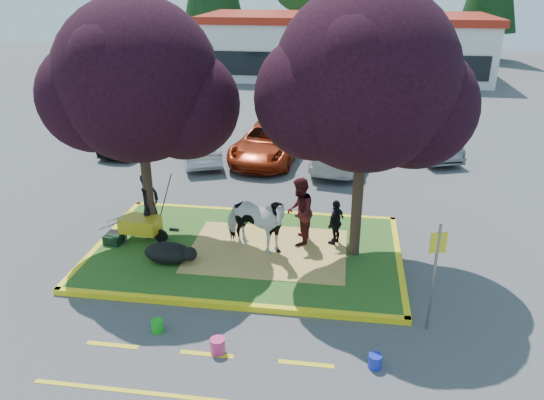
# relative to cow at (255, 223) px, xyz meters

# --- Properties ---
(ground) EXTENTS (90.00, 90.00, 0.00)m
(ground) POSITION_rel_cow_xyz_m (-0.27, 0.07, -0.99)
(ground) COLOR #424244
(ground) RESTS_ON ground
(median_island) EXTENTS (8.00, 5.00, 0.15)m
(median_island) POSITION_rel_cow_xyz_m (-0.27, 0.07, -0.91)
(median_island) COLOR #225119
(median_island) RESTS_ON ground
(curb_near) EXTENTS (8.30, 0.16, 0.15)m
(curb_near) POSITION_rel_cow_xyz_m (-0.27, -2.51, -0.91)
(curb_near) COLOR yellow
(curb_near) RESTS_ON ground
(curb_far) EXTENTS (8.30, 0.16, 0.15)m
(curb_far) POSITION_rel_cow_xyz_m (-0.27, 2.65, -0.91)
(curb_far) COLOR yellow
(curb_far) RESTS_ON ground
(curb_left) EXTENTS (0.16, 5.30, 0.15)m
(curb_left) POSITION_rel_cow_xyz_m (-4.35, 0.07, -0.91)
(curb_left) COLOR yellow
(curb_left) RESTS_ON ground
(curb_right) EXTENTS (0.16, 5.30, 0.15)m
(curb_right) POSITION_rel_cow_xyz_m (3.81, 0.07, -0.91)
(curb_right) COLOR yellow
(curb_right) RESTS_ON ground
(straw_bedding) EXTENTS (4.20, 3.00, 0.01)m
(straw_bedding) POSITION_rel_cow_xyz_m (0.33, 0.07, -0.83)
(straw_bedding) COLOR #E2B65D
(straw_bedding) RESTS_ON median_island
(tree_purple_left) EXTENTS (5.06, 4.20, 6.51)m
(tree_purple_left) POSITION_rel_cow_xyz_m (-3.05, 0.45, 3.37)
(tree_purple_left) COLOR black
(tree_purple_left) RESTS_ON median_island
(tree_purple_right) EXTENTS (5.30, 4.40, 6.82)m
(tree_purple_right) POSITION_rel_cow_xyz_m (2.65, 0.25, 3.58)
(tree_purple_right) COLOR black
(tree_purple_right) RESTS_ON median_island
(fire_lane_stripe_a) EXTENTS (1.10, 0.12, 0.01)m
(fire_lane_stripe_a) POSITION_rel_cow_xyz_m (-2.27, -4.13, -0.98)
(fire_lane_stripe_a) COLOR yellow
(fire_lane_stripe_a) RESTS_ON ground
(fire_lane_stripe_b) EXTENTS (1.10, 0.12, 0.01)m
(fire_lane_stripe_b) POSITION_rel_cow_xyz_m (-0.27, -4.13, -0.98)
(fire_lane_stripe_b) COLOR yellow
(fire_lane_stripe_b) RESTS_ON ground
(fire_lane_stripe_c) EXTENTS (1.10, 0.12, 0.01)m
(fire_lane_stripe_c) POSITION_rel_cow_xyz_m (1.73, -4.13, -0.98)
(fire_lane_stripe_c) COLOR yellow
(fire_lane_stripe_c) RESTS_ON ground
(fire_lane_long) EXTENTS (6.00, 0.10, 0.01)m
(fire_lane_long) POSITION_rel_cow_xyz_m (-0.27, -5.33, -0.98)
(fire_lane_long) COLOR yellow
(fire_lane_long) RESTS_ON ground
(retail_building) EXTENTS (20.40, 8.40, 4.40)m
(retail_building) POSITION_rel_cow_xyz_m (1.73, 28.06, 1.26)
(retail_building) COLOR silver
(retail_building) RESTS_ON ground
(cow) EXTENTS (2.17, 1.54, 1.67)m
(cow) POSITION_rel_cow_xyz_m (0.00, 0.00, 0.00)
(cow) COLOR silver
(cow) RESTS_ON median_island
(calf) EXTENTS (1.42, 1.14, 0.54)m
(calf) POSITION_rel_cow_xyz_m (-2.12, -0.91, -0.57)
(calf) COLOR black
(calf) RESTS_ON median_island
(handler) EXTENTS (0.59, 0.76, 1.85)m
(handler) POSITION_rel_cow_xyz_m (-3.07, 0.50, 0.09)
(handler) COLOR black
(handler) RESTS_ON median_island
(visitor_a) EXTENTS (0.76, 0.96, 1.90)m
(visitor_a) POSITION_rel_cow_xyz_m (1.12, 0.65, 0.11)
(visitor_a) COLOR #421216
(visitor_a) RESTS_ON median_island
(visitor_b) EXTENTS (0.63, 0.82, 1.30)m
(visitor_b) POSITION_rel_cow_xyz_m (2.11, 0.74, -0.19)
(visitor_b) COLOR black
(visitor_b) RESTS_ON median_island
(wheelbarrow) EXTENTS (1.90, 0.73, 0.71)m
(wheelbarrow) POSITION_rel_cow_xyz_m (-3.24, 0.13, -0.34)
(wheelbarrow) COLOR black
(wheelbarrow) RESTS_ON median_island
(gear_bag_dark) EXTENTS (0.49, 0.29, 0.24)m
(gear_bag_dark) POSITION_rel_cow_xyz_m (-3.97, 0.11, -0.72)
(gear_bag_dark) COLOR black
(gear_bag_dark) RESTS_ON median_island
(gear_bag_green) EXTENTS (0.51, 0.37, 0.25)m
(gear_bag_green) POSITION_rel_cow_xyz_m (-3.97, -0.18, -0.71)
(gear_bag_green) COLOR black
(gear_bag_green) RESTS_ON median_island
(sign_post) EXTENTS (0.34, 0.12, 2.48)m
(sign_post) POSITION_rel_cow_xyz_m (4.21, -2.63, 0.54)
(sign_post) COLOR slate
(sign_post) RESTS_ON ground
(bucket_green) EXTENTS (0.34, 0.34, 0.28)m
(bucket_green) POSITION_rel_cow_xyz_m (-1.49, -3.55, -0.85)
(bucket_green) COLOR green
(bucket_green) RESTS_ON ground
(bucket_pink) EXTENTS (0.36, 0.36, 0.32)m
(bucket_pink) POSITION_rel_cow_xyz_m (-0.06, -4.04, -0.82)
(bucket_pink) COLOR #DD3175
(bucket_pink) RESTS_ON ground
(bucket_blue) EXTENTS (0.35, 0.35, 0.29)m
(bucket_blue) POSITION_rel_cow_xyz_m (3.06, -4.03, -0.84)
(bucket_blue) COLOR #172ABA
(bucket_blue) RESTS_ON ground
(car_black) EXTENTS (2.02, 4.20, 1.38)m
(car_black) POSITION_rel_cow_xyz_m (-6.83, 8.56, -0.29)
(car_black) COLOR black
(car_black) RESTS_ON ground
(car_silver) EXTENTS (2.71, 4.16, 1.30)m
(car_silver) POSITION_rel_cow_xyz_m (-3.63, 7.58, -0.34)
(car_silver) COLOR #AEB2B7
(car_silver) RESTS_ON ground
(car_red) EXTENTS (3.00, 5.42, 1.44)m
(car_red) POSITION_rel_cow_xyz_m (-0.83, 8.18, -0.27)
(car_red) COLOR maroon
(car_red) RESTS_ON ground
(car_white) EXTENTS (2.68, 4.96, 1.36)m
(car_white) POSITION_rel_cow_xyz_m (2.14, 7.72, -0.30)
(car_white) COLOR silver
(car_white) RESTS_ON ground
(car_grey) EXTENTS (2.67, 4.27, 1.33)m
(car_grey) POSITION_rel_cow_xyz_m (5.59, 9.57, -0.32)
(car_grey) COLOR #505357
(car_grey) RESTS_ON ground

